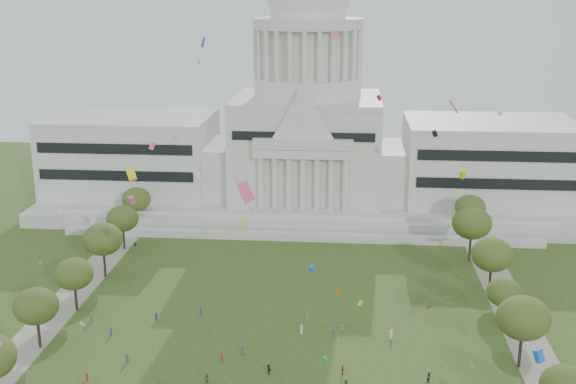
{
  "coord_description": "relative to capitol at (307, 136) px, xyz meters",
  "views": [
    {
      "loc": [
        12.52,
        -102.26,
        65.93
      ],
      "look_at": [
        0.0,
        45.0,
        24.0
      ],
      "focal_mm": 45.0,
      "sensor_mm": 36.0,
      "label": 1
    }
  ],
  "objects": [
    {
      "name": "distant_crowd",
      "position": [
        -11.72,
        -97.73,
        -21.45
      ],
      "size": [
        64.21,
        39.97,
        1.95
      ],
      "color": "navy",
      "rests_on": "ground"
    },
    {
      "name": "row_tree_l_5",
      "position": [
        -45.22,
        -42.58,
        -13.88
      ],
      "size": [
        8.33,
        8.33,
        11.85
      ],
      "color": "black",
      "rests_on": "ground"
    },
    {
      "name": "row_tree_r_2",
      "position": [
        44.17,
        -96.15,
        -12.64
      ],
      "size": [
        9.55,
        9.55,
        13.58
      ],
      "color": "black",
      "rests_on": "ground"
    },
    {
      "name": "person_8",
      "position": [
        -10.93,
        -106.26,
        -21.44
      ],
      "size": [
        0.89,
        0.62,
        1.71
      ],
      "primitive_type": "imported",
      "rotation": [
        0.0,
        0.0,
        3.0
      ],
      "color": "#33723F",
      "rests_on": "ground"
    },
    {
      "name": "person_5",
      "position": [
        -0.54,
        -102.39,
        -21.36
      ],
      "size": [
        1.43,
        1.86,
        1.87
      ],
      "primitive_type": "imported",
      "rotation": [
        0.0,
        0.0,
        2.06
      ],
      "color": "#26262B",
      "rests_on": "ground"
    },
    {
      "name": "row_tree_l_2",
      "position": [
        -45.04,
        -96.29,
        -13.79
      ],
      "size": [
        8.42,
        8.42,
        11.97
      ],
      "color": "black",
      "rests_on": "ground"
    },
    {
      "name": "row_tree_l_3",
      "position": [
        -44.09,
        -79.67,
        -14.09
      ],
      "size": [
        8.12,
        8.12,
        11.55
      ],
      "color": "black",
      "rests_on": "ground"
    },
    {
      "name": "person_2",
      "position": [
        27.47,
        -103.07,
        -21.3
      ],
      "size": [
        1.13,
        1.09,
        2.0
      ],
      "primitive_type": "imported",
      "rotation": [
        0.0,
        0.0,
        0.71
      ],
      "color": "#26262B",
      "rests_on": "ground"
    },
    {
      "name": "person_10",
      "position": [
        12.48,
        -101.43,
        -21.45
      ],
      "size": [
        0.77,
        1.09,
        1.69
      ],
      "primitive_type": "imported",
      "rotation": [
        0.0,
        0.0,
        1.83
      ],
      "color": "#B21E1E",
      "rests_on": "ground"
    },
    {
      "name": "capitol",
      "position": [
        0.0,
        0.0,
        0.0
      ],
      "size": [
        160.0,
        64.5,
        91.3
      ],
      "color": "beige",
      "rests_on": "ground"
    },
    {
      "name": "row_tree_r_5",
      "position": [
        43.49,
        -43.4,
        -12.37
      ],
      "size": [
        9.82,
        9.82,
        13.96
      ],
      "color": "black",
      "rests_on": "ground"
    },
    {
      "name": "path_right",
      "position": [
        48.0,
        -83.59,
        -22.28
      ],
      "size": [
        8.0,
        160.0,
        0.04
      ],
      "primitive_type": "cube",
      "color": "gray",
      "rests_on": "ground"
    },
    {
      "name": "row_tree_r_6",
      "position": [
        45.96,
        -25.46,
        -13.79
      ],
      "size": [
        8.42,
        8.42,
        11.97
      ],
      "color": "black",
      "rests_on": "ground"
    },
    {
      "name": "kite_swarm",
      "position": [
        5.47,
        -104.19,
        8.01
      ],
      "size": [
        77.15,
        105.13,
        56.24
      ],
      "color": "white",
      "rests_on": "ground"
    },
    {
      "name": "row_tree_r_3",
      "position": [
        44.4,
        -79.1,
        -15.21
      ],
      "size": [
        7.01,
        7.01,
        9.98
      ],
      "color": "black",
      "rests_on": "ground"
    },
    {
      "name": "row_tree_l_4",
      "position": [
        -44.08,
        -61.17,
        -12.9
      ],
      "size": [
        9.29,
        9.29,
        13.21
      ],
      "color": "black",
      "rests_on": "ground"
    },
    {
      "name": "row_tree_l_6",
      "position": [
        -46.87,
        -24.45,
        -14.02
      ],
      "size": [
        8.19,
        8.19,
        11.64
      ],
      "color": "black",
      "rests_on": "ground"
    },
    {
      "name": "row_tree_r_4",
      "position": [
        44.76,
        -63.55,
        -13.01
      ],
      "size": [
        9.19,
        9.19,
        13.06
      ],
      "color": "black",
      "rests_on": "ground"
    },
    {
      "name": "path_left",
      "position": [
        -48.0,
        -83.59,
        -22.28
      ],
      "size": [
        8.0,
        160.0,
        0.04
      ],
      "primitive_type": "cube",
      "color": "gray",
      "rests_on": "ground"
    }
  ]
}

